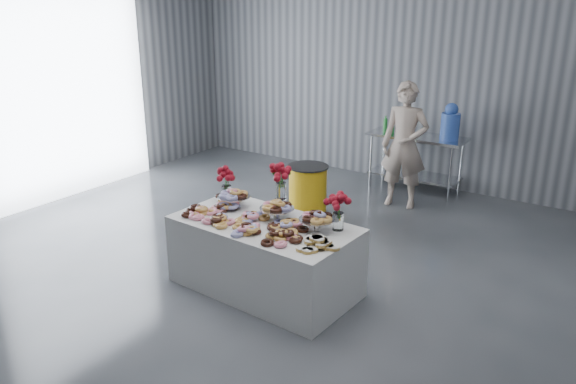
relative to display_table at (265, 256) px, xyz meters
name	(u,v)px	position (x,y,z in m)	size (l,w,h in m)	color
ground	(229,286)	(-0.34, -0.19, -0.38)	(9.00, 9.00, 0.00)	#36393E
room_walls	(202,30)	(-0.62, -0.12, 2.26)	(8.04, 9.04, 4.02)	gray
display_table	(265,256)	(0.00, 0.00, 0.00)	(1.90, 1.00, 0.75)	silver
prep_table	(416,153)	(0.09, 3.91, 0.24)	(1.50, 0.60, 0.90)	silver
donut_mounds	(261,220)	(0.00, -0.05, 0.42)	(1.80, 0.80, 0.09)	#C98949
cake_stand_left	(234,195)	(-0.54, 0.18, 0.52)	(0.36, 0.36, 0.17)	silver
cake_stand_mid	(277,207)	(0.06, 0.15, 0.52)	(0.36, 0.36, 0.17)	silver
cake_stand_right	(317,218)	(0.56, 0.12, 0.52)	(0.36, 0.36, 0.17)	silver
danish_pile	(317,241)	(0.74, -0.19, 0.43)	(0.48, 0.48, 0.11)	silver
bouquet_left	(226,176)	(-0.74, 0.29, 0.67)	(0.26, 0.26, 0.42)	white
bouquet_right	(339,202)	(0.72, 0.26, 0.67)	(0.26, 0.26, 0.42)	white
bouquet_center	(281,178)	(-0.03, 0.35, 0.75)	(0.26, 0.26, 0.57)	silver
water_jug	(450,123)	(0.59, 3.91, 0.77)	(0.28, 0.28, 0.55)	#4270E0
drink_bottles	(396,125)	(-0.23, 3.81, 0.66)	(0.54, 0.08, 0.27)	#268C33
person	(405,145)	(0.19, 3.17, 0.54)	(0.67, 0.44, 1.83)	#CC8C93
trash_barrel	(308,191)	(-0.74, 2.04, -0.01)	(0.57, 0.57, 0.73)	gold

